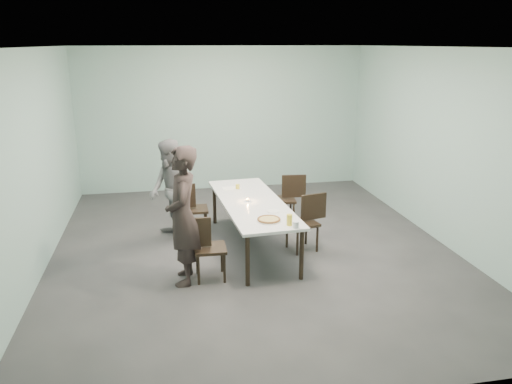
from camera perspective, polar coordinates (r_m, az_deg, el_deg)
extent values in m
plane|color=#333335|center=(7.75, -0.37, -6.55)|extent=(7.00, 7.00, 0.00)
cube|color=#93B9B2|center=(10.69, -3.83, 8.29)|extent=(6.00, 0.02, 3.00)
cube|color=#93B9B2|center=(4.04, 8.69, -6.18)|extent=(6.00, 0.02, 3.00)
cube|color=#93B9B2|center=(7.37, -24.01, 3.04)|extent=(0.02, 7.00, 3.00)
cube|color=#93B9B2|center=(8.35, 20.37, 4.91)|extent=(0.02, 7.00, 3.00)
cube|color=white|center=(7.12, -0.42, 16.24)|extent=(6.00, 7.00, 0.02)
cube|color=white|center=(7.56, -0.45, -1.23)|extent=(1.07, 2.65, 0.04)
cylinder|color=black|center=(6.51, -0.97, -7.84)|extent=(0.06, 0.06, 0.71)
cylinder|color=black|center=(8.74, -4.76, -1.37)|extent=(0.06, 0.06, 0.71)
cylinder|color=black|center=(6.71, 5.23, -7.14)|extent=(0.06, 0.06, 0.71)
cylinder|color=black|center=(8.89, -0.06, -1.00)|extent=(0.06, 0.06, 0.71)
cube|color=black|center=(6.71, -5.27, -6.44)|extent=(0.43, 0.43, 0.04)
cube|color=black|center=(6.61, -6.97, -4.61)|extent=(0.42, 0.05, 0.40)
cylinder|color=black|center=(6.64, -6.59, -8.87)|extent=(0.04, 0.04, 0.41)
cylinder|color=black|center=(6.95, -6.74, -7.67)|extent=(0.04, 0.04, 0.41)
cylinder|color=black|center=(6.66, -3.63, -8.71)|extent=(0.04, 0.04, 0.41)
cylinder|color=black|center=(6.96, -3.92, -7.52)|extent=(0.04, 0.04, 0.41)
cube|color=black|center=(8.26, -7.00, -1.98)|extent=(0.43, 0.43, 0.04)
cube|color=black|center=(8.18, -8.39, -0.45)|extent=(0.42, 0.05, 0.40)
cylinder|color=black|center=(8.17, -8.08, -3.91)|extent=(0.04, 0.04, 0.41)
cylinder|color=black|center=(8.49, -8.15, -3.11)|extent=(0.04, 0.04, 0.41)
cylinder|color=black|center=(8.18, -5.69, -3.79)|extent=(0.04, 0.04, 0.41)
cylinder|color=black|center=(8.50, -5.86, -3.00)|extent=(0.04, 0.04, 0.41)
cube|color=black|center=(7.61, 5.31, -3.56)|extent=(0.50, 0.50, 0.04)
cube|color=black|center=(7.62, 6.61, -1.66)|extent=(0.42, 0.13, 0.40)
cylinder|color=black|center=(7.91, 5.75, -4.53)|extent=(0.04, 0.04, 0.41)
cylinder|color=black|center=(7.64, 7.01, -5.36)|extent=(0.04, 0.04, 0.41)
cylinder|color=black|center=(7.76, 3.55, -4.91)|extent=(0.04, 0.04, 0.41)
cylinder|color=black|center=(7.48, 4.76, -5.78)|extent=(0.04, 0.04, 0.41)
cube|color=black|center=(8.72, 3.08, -0.87)|extent=(0.46, 0.46, 0.04)
cube|color=black|center=(8.67, 4.35, 0.68)|extent=(0.42, 0.08, 0.40)
cylinder|color=black|center=(8.97, 3.98, -1.88)|extent=(0.04, 0.04, 0.41)
cylinder|color=black|center=(8.65, 4.33, -2.60)|extent=(0.04, 0.04, 0.41)
cylinder|color=black|center=(8.92, 1.82, -1.95)|extent=(0.04, 0.04, 0.41)
cylinder|color=black|center=(8.60, 2.09, -2.67)|extent=(0.04, 0.04, 0.41)
imported|color=black|center=(6.49, -8.36, -2.73)|extent=(0.48, 0.70, 1.83)
imported|color=slate|center=(7.97, -9.71, 0.12)|extent=(0.85, 0.95, 1.63)
cylinder|color=white|center=(6.74, 1.48, -3.27)|extent=(0.34, 0.34, 0.01)
cylinder|color=#CCBE73|center=(6.74, 1.48, -3.16)|extent=(0.30, 0.30, 0.01)
torus|color=brown|center=(6.74, 1.48, -3.12)|extent=(0.32, 0.32, 0.03)
cylinder|color=white|center=(7.11, 1.97, -2.20)|extent=(0.18, 0.18, 0.01)
cylinder|color=gold|center=(6.57, 3.84, -3.20)|extent=(0.08, 0.08, 0.15)
cylinder|color=silver|center=(6.49, 4.58, -3.75)|extent=(0.08, 0.08, 0.09)
cylinder|color=silver|center=(7.54, -0.96, -0.98)|extent=(0.06, 0.06, 0.03)
cylinder|color=orange|center=(7.53, -0.97, -0.81)|extent=(0.04, 0.04, 0.01)
cylinder|color=gold|center=(8.18, -2.12, 0.61)|extent=(0.07, 0.07, 0.08)
cube|color=silver|center=(8.24, -2.84, 0.43)|extent=(0.31, 0.24, 0.01)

